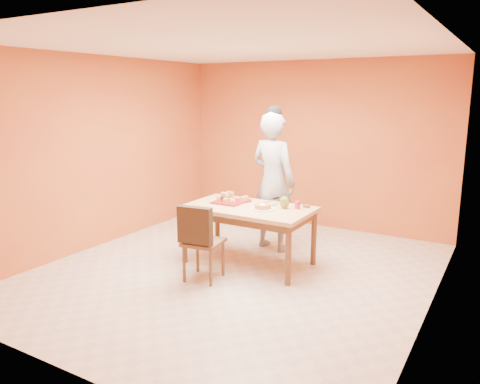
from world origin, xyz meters
The scene contains 17 objects.
floor centered at (0.00, 0.00, 0.00)m, with size 5.00×5.00×0.00m, color beige.
ceiling centered at (0.00, 0.00, 2.70)m, with size 5.00×5.00×0.00m, color white.
wall_back centered at (0.00, 2.50, 1.35)m, with size 4.50×4.50×0.00m, color #BB6C2B.
wall_left centered at (-2.25, 0.00, 1.35)m, with size 5.00×5.00×0.00m, color #BB6C2B.
wall_right centered at (2.25, 0.00, 1.35)m, with size 5.00×5.00×0.00m, color #BB6C2B.
dining_table centered at (0.00, 0.35, 0.67)m, with size 1.60×0.90×0.76m.
dining_chair centered at (-0.20, -0.40, 0.48)m, with size 0.49×0.55×0.93m.
pastry_pile centered at (-0.32, 0.41, 0.84)m, with size 0.34×0.34×0.11m, color tan, non-canonical shape.
person centered at (-0.01, 1.05, 0.97)m, with size 0.70×0.46×1.93m, color #999A9C.
pastry_platter centered at (-0.32, 0.41, 0.77)m, with size 0.38×0.38×0.02m, color maroon.
red_dinner_plate centered at (-0.22, 0.57, 0.77)m, with size 0.25×0.25×0.02m, color maroon.
white_cake_plate centered at (0.22, 0.32, 0.77)m, with size 0.31×0.31×0.01m, color silver.
sponge_cake centered at (0.22, 0.32, 0.80)m, with size 0.21×0.21×0.05m, color #CB7E34.
cake_server centered at (0.23, 0.50, 0.83)m, with size 0.05×0.24×0.01m, color silver.
egg_ornament centered at (0.43, 0.50, 0.84)m, with size 0.12×0.10×0.15m, color olive.
magenta_glass centered at (0.58, 0.56, 0.81)m, with size 0.07×0.07×0.10m, color #BE1C47.
checker_tin centered at (0.64, 0.70, 0.77)m, with size 0.10×0.10×0.03m, color #341A0E.
Camera 1 is at (2.84, -4.69, 2.18)m, focal length 35.00 mm.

